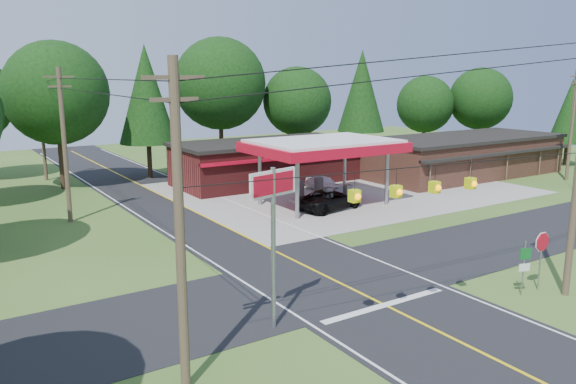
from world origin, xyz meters
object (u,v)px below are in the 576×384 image
suv_car (330,200)px  gas_canopy (324,148)px  octagonal_stop_sign (542,246)px  sedan_car (324,184)px  big_stop_sign (273,212)px

suv_car → gas_canopy: bearing=-28.1°
suv_car → octagonal_stop_sign: size_ratio=1.91×
gas_canopy → sedan_car: 6.17m
sedan_car → octagonal_stop_sign: octagonal_stop_sign is taller
suv_car → big_stop_sign: big_stop_sign is taller
gas_canopy → big_stop_sign: size_ratio=1.71×
big_stop_sign → octagonal_stop_sign: bearing=-14.8°
gas_canopy → sedan_car: size_ratio=2.80×
sedan_car → octagonal_stop_sign: size_ratio=1.39×
sedan_car → octagonal_stop_sign: (-5.00, -23.01, 1.40)m
big_stop_sign → octagonal_stop_sign: (12.00, -3.17, -2.50)m
sedan_car → octagonal_stop_sign: 23.59m
suv_car → octagonal_stop_sign: (-1.50, -17.48, 1.32)m
gas_canopy → octagonal_stop_sign: size_ratio=3.90×
suv_car → big_stop_sign: size_ratio=0.84×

